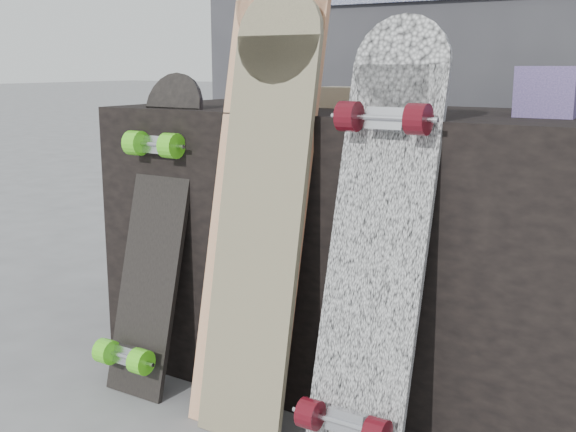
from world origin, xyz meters
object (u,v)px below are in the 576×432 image
Objects in this scene: skateboard_dark at (153,230)px; longboard_geisha at (262,175)px; vendor_table at (383,252)px; longboard_celtic at (262,201)px; longboard_cascadia at (377,238)px.

longboard_geisha is at bearing 3.67° from skateboard_dark.
vendor_table is 1.77× the size of skateboard_dark.
vendor_table is 1.30× the size of longboard_geisha.
skateboard_dark is at bearing -176.33° from longboard_geisha.
longboard_celtic is (0.04, -0.05, -0.06)m from longboard_geisha.
longboard_geisha is (-0.19, -0.32, 0.25)m from vendor_table.
longboard_cascadia is (0.16, -0.37, 0.14)m from vendor_table.
longboard_geisha reaches higher than skateboard_dark.
longboard_geisha is 1.18× the size of longboard_cascadia.
longboard_cascadia is at bearing -1.92° from skateboard_dark.
vendor_table is at bearing 67.08° from longboard_celtic.
skateboard_dark is at bearing 176.08° from longboard_celtic.
vendor_table is 0.45m from longboard_celtic.
vendor_table is at bearing 112.70° from longboard_cascadia.
longboard_celtic is at bearing -55.15° from longboard_geisha.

